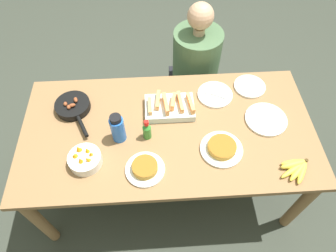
{
  "coord_description": "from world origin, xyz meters",
  "views": [
    {
      "loc": [
        -0.07,
        -1.06,
        2.23
      ],
      "look_at": [
        0.0,
        0.0,
        0.75
      ],
      "focal_mm": 32.0,
      "sensor_mm": 36.0,
      "label": 1
    }
  ],
  "objects_px": {
    "skillet": "(73,107)",
    "frittata_plate_side": "(145,168)",
    "frittata_plate_center": "(222,148)",
    "empty_plate_near_front": "(266,119)",
    "fruit_bowl_mango": "(85,159)",
    "banana_bunch": "(296,167)",
    "empty_plate_far_right": "(250,87)",
    "water_bottle": "(118,128)",
    "person_figure": "(195,77)",
    "empty_plate_far_left": "(215,95)",
    "hot_sauce_bottle": "(147,130)",
    "melon_tray": "(170,107)"
  },
  "relations": [
    {
      "from": "person_figure",
      "to": "frittata_plate_side",
      "type": "bearing_deg",
      "value": -112.68
    },
    {
      "from": "banana_bunch",
      "to": "frittata_plate_side",
      "type": "distance_m",
      "value": 0.85
    },
    {
      "from": "melon_tray",
      "to": "empty_plate_near_front",
      "type": "height_order",
      "value": "melon_tray"
    },
    {
      "from": "banana_bunch",
      "to": "empty_plate_far_right",
      "type": "bearing_deg",
      "value": 100.91
    },
    {
      "from": "person_figure",
      "to": "melon_tray",
      "type": "bearing_deg",
      "value": -113.48
    },
    {
      "from": "frittata_plate_center",
      "to": "empty_plate_near_front",
      "type": "xyz_separation_m",
      "value": [
        0.32,
        0.2,
        -0.01
      ]
    },
    {
      "from": "frittata_plate_center",
      "to": "water_bottle",
      "type": "height_order",
      "value": "water_bottle"
    },
    {
      "from": "frittata_plate_side",
      "to": "empty_plate_far_right",
      "type": "distance_m",
      "value": 0.93
    },
    {
      "from": "empty_plate_far_left",
      "to": "person_figure",
      "type": "bearing_deg",
      "value": 98.16
    },
    {
      "from": "skillet",
      "to": "frittata_plate_side",
      "type": "relative_size",
      "value": 1.63
    },
    {
      "from": "hot_sauce_bottle",
      "to": "frittata_plate_side",
      "type": "bearing_deg",
      "value": -94.6
    },
    {
      "from": "melon_tray",
      "to": "frittata_plate_side",
      "type": "xyz_separation_m",
      "value": [
        -0.17,
        -0.42,
        -0.01
      ]
    },
    {
      "from": "skillet",
      "to": "frittata_plate_side",
      "type": "bearing_deg",
      "value": 19.11
    },
    {
      "from": "water_bottle",
      "to": "person_figure",
      "type": "height_order",
      "value": "person_figure"
    },
    {
      "from": "frittata_plate_side",
      "to": "fruit_bowl_mango",
      "type": "bearing_deg",
      "value": 168.27
    },
    {
      "from": "frittata_plate_center",
      "to": "empty_plate_near_front",
      "type": "distance_m",
      "value": 0.37
    },
    {
      "from": "melon_tray",
      "to": "person_figure",
      "type": "bearing_deg",
      "value": 66.52
    },
    {
      "from": "frittata_plate_center",
      "to": "skillet",
      "type": "bearing_deg",
      "value": 158.04
    },
    {
      "from": "banana_bunch",
      "to": "fruit_bowl_mango",
      "type": "height_order",
      "value": "fruit_bowl_mango"
    },
    {
      "from": "banana_bunch",
      "to": "fruit_bowl_mango",
      "type": "bearing_deg",
      "value": 174.47
    },
    {
      "from": "frittata_plate_side",
      "to": "person_figure",
      "type": "xyz_separation_m",
      "value": [
        0.41,
        0.98,
        -0.29
      ]
    },
    {
      "from": "melon_tray",
      "to": "skillet",
      "type": "bearing_deg",
      "value": 175.75
    },
    {
      "from": "melon_tray",
      "to": "empty_plate_far_left",
      "type": "bearing_deg",
      "value": 19.22
    },
    {
      "from": "hot_sauce_bottle",
      "to": "skillet",
      "type": "bearing_deg",
      "value": 152.91
    },
    {
      "from": "skillet",
      "to": "empty_plate_near_front",
      "type": "relative_size",
      "value": 1.39
    },
    {
      "from": "frittata_plate_center",
      "to": "person_figure",
      "type": "distance_m",
      "value": 0.93
    },
    {
      "from": "frittata_plate_side",
      "to": "fruit_bowl_mango",
      "type": "xyz_separation_m",
      "value": [
        -0.33,
        0.07,
        0.02
      ]
    },
    {
      "from": "banana_bunch",
      "to": "frittata_plate_center",
      "type": "bearing_deg",
      "value": 159.46
    },
    {
      "from": "water_bottle",
      "to": "person_figure",
      "type": "xyz_separation_m",
      "value": [
        0.56,
        0.75,
        -0.37
      ]
    },
    {
      "from": "banana_bunch",
      "to": "frittata_plate_side",
      "type": "bearing_deg",
      "value": 176.97
    },
    {
      "from": "banana_bunch",
      "to": "empty_plate_far_left",
      "type": "relative_size",
      "value": 0.82
    },
    {
      "from": "banana_bunch",
      "to": "water_bottle",
      "type": "distance_m",
      "value": 1.03
    },
    {
      "from": "banana_bunch",
      "to": "empty_plate_near_front",
      "type": "xyz_separation_m",
      "value": [
        -0.08,
        0.35,
        -0.01
      ]
    },
    {
      "from": "empty_plate_far_right",
      "to": "frittata_plate_center",
      "type": "bearing_deg",
      "value": -119.7
    },
    {
      "from": "frittata_plate_center",
      "to": "frittata_plate_side",
      "type": "height_order",
      "value": "frittata_plate_side"
    },
    {
      "from": "empty_plate_far_left",
      "to": "empty_plate_far_right",
      "type": "xyz_separation_m",
      "value": [
        0.25,
        0.06,
        0.0
      ]
    },
    {
      "from": "frittata_plate_side",
      "to": "empty_plate_far_left",
      "type": "height_order",
      "value": "frittata_plate_side"
    },
    {
      "from": "skillet",
      "to": "frittata_plate_center",
      "type": "distance_m",
      "value": 0.97
    },
    {
      "from": "frittata_plate_center",
      "to": "person_figure",
      "type": "relative_size",
      "value": 0.23
    },
    {
      "from": "banana_bunch",
      "to": "person_figure",
      "type": "height_order",
      "value": "person_figure"
    },
    {
      "from": "empty_plate_far_left",
      "to": "water_bottle",
      "type": "relative_size",
      "value": 1.14
    },
    {
      "from": "frittata_plate_side",
      "to": "hot_sauce_bottle",
      "type": "bearing_deg",
      "value": 85.4
    },
    {
      "from": "frittata_plate_side",
      "to": "empty_plate_far_right",
      "type": "relative_size",
      "value": 1.05
    },
    {
      "from": "frittata_plate_center",
      "to": "person_figure",
      "type": "height_order",
      "value": "person_figure"
    },
    {
      "from": "frittata_plate_center",
      "to": "empty_plate_near_front",
      "type": "relative_size",
      "value": 0.96
    },
    {
      "from": "fruit_bowl_mango",
      "to": "frittata_plate_side",
      "type": "bearing_deg",
      "value": -11.73
    },
    {
      "from": "banana_bunch",
      "to": "frittata_plate_center",
      "type": "height_order",
      "value": "frittata_plate_center"
    },
    {
      "from": "frittata_plate_side",
      "to": "fruit_bowl_mango",
      "type": "height_order",
      "value": "fruit_bowl_mango"
    },
    {
      "from": "frittata_plate_side",
      "to": "empty_plate_near_front",
      "type": "bearing_deg",
      "value": 21.7
    },
    {
      "from": "hot_sauce_bottle",
      "to": "person_figure",
      "type": "distance_m",
      "value": 0.92
    }
  ]
}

